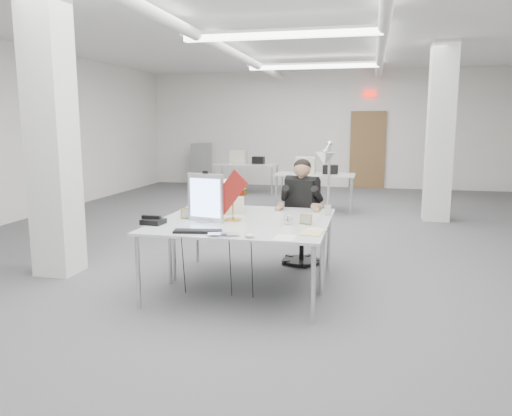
{
  "coord_description": "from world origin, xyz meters",
  "views": [
    {
      "loc": [
        1.3,
        -7.13,
        1.77
      ],
      "look_at": [
        0.12,
        -2.0,
        0.88
      ],
      "focal_mm": 35.0,
      "sensor_mm": 36.0,
      "label": 1
    }
  ],
  "objects_px": {
    "desk_phone": "(153,222)",
    "seated_person": "(302,194)",
    "office_chair": "(302,227)",
    "bankers_lamp": "(233,205)",
    "beige_monitor": "(226,196)",
    "monitor": "(206,198)",
    "laptop": "(224,236)",
    "architect_lamp": "(327,180)",
    "desk_main": "(233,229)"
  },
  "relations": [
    {
      "from": "desk_phone",
      "to": "seated_person",
      "type": "bearing_deg",
      "value": 53.95
    },
    {
      "from": "office_chair",
      "to": "bankers_lamp",
      "type": "xyz_separation_m",
      "value": [
        -0.58,
        -1.15,
        0.44
      ]
    },
    {
      "from": "office_chair",
      "to": "beige_monitor",
      "type": "bearing_deg",
      "value": -123.68
    },
    {
      "from": "bankers_lamp",
      "to": "beige_monitor",
      "type": "xyz_separation_m",
      "value": [
        -0.22,
        0.49,
        0.02
      ]
    },
    {
      "from": "monitor",
      "to": "laptop",
      "type": "xyz_separation_m",
      "value": [
        0.39,
        -0.65,
        -0.24
      ]
    },
    {
      "from": "office_chair",
      "to": "architect_lamp",
      "type": "relative_size",
      "value": 1.12
    },
    {
      "from": "office_chair",
      "to": "laptop",
      "type": "bearing_deg",
      "value": -86.39
    },
    {
      "from": "bankers_lamp",
      "to": "beige_monitor",
      "type": "relative_size",
      "value": 0.85
    },
    {
      "from": "office_chair",
      "to": "monitor",
      "type": "height_order",
      "value": "monitor"
    },
    {
      "from": "desk_phone",
      "to": "office_chair",
      "type": "bearing_deg",
      "value": 54.9
    },
    {
      "from": "laptop",
      "to": "monitor",
      "type": "bearing_deg",
      "value": 105.34
    },
    {
      "from": "seated_person",
      "to": "bankers_lamp",
      "type": "distance_m",
      "value": 1.24
    },
    {
      "from": "desk_main",
      "to": "desk_phone",
      "type": "bearing_deg",
      "value": 178.97
    },
    {
      "from": "laptop",
      "to": "desk_phone",
      "type": "distance_m",
      "value": 0.95
    },
    {
      "from": "desk_phone",
      "to": "architect_lamp",
      "type": "distance_m",
      "value": 1.86
    },
    {
      "from": "beige_monitor",
      "to": "architect_lamp",
      "type": "height_order",
      "value": "architect_lamp"
    },
    {
      "from": "bankers_lamp",
      "to": "architect_lamp",
      "type": "xyz_separation_m",
      "value": [
        0.96,
        0.28,
        0.26
      ]
    },
    {
      "from": "office_chair",
      "to": "architect_lamp",
      "type": "height_order",
      "value": "architect_lamp"
    },
    {
      "from": "bankers_lamp",
      "to": "architect_lamp",
      "type": "height_order",
      "value": "architect_lamp"
    },
    {
      "from": "laptop",
      "to": "architect_lamp",
      "type": "distance_m",
      "value": 1.4
    },
    {
      "from": "monitor",
      "to": "seated_person",
      "type": "bearing_deg",
      "value": 66.81
    },
    {
      "from": "desk_main",
      "to": "bankers_lamp",
      "type": "xyz_separation_m",
      "value": [
        -0.11,
        0.39,
        0.18
      ]
    },
    {
      "from": "laptop",
      "to": "desk_phone",
      "type": "height_order",
      "value": "desk_phone"
    },
    {
      "from": "desk_main",
      "to": "monitor",
      "type": "xyz_separation_m",
      "value": [
        -0.37,
        0.27,
        0.26
      ]
    },
    {
      "from": "monitor",
      "to": "bankers_lamp",
      "type": "height_order",
      "value": "monitor"
    },
    {
      "from": "laptop",
      "to": "office_chair",
      "type": "bearing_deg",
      "value": 61.17
    },
    {
      "from": "laptop",
      "to": "bankers_lamp",
      "type": "distance_m",
      "value": 0.8
    },
    {
      "from": "seated_person",
      "to": "monitor",
      "type": "xyz_separation_m",
      "value": [
        -0.84,
        -1.22,
        0.11
      ]
    },
    {
      "from": "bankers_lamp",
      "to": "architect_lamp",
      "type": "distance_m",
      "value": 1.03
    },
    {
      "from": "office_chair",
      "to": "desk_phone",
      "type": "bearing_deg",
      "value": -113.95
    },
    {
      "from": "monitor",
      "to": "desk_main",
      "type": "bearing_deg",
      "value": -24.81
    },
    {
      "from": "desk_phone",
      "to": "monitor",
      "type": "bearing_deg",
      "value": 34.06
    },
    {
      "from": "laptop",
      "to": "desk_phone",
      "type": "xyz_separation_m",
      "value": [
        -0.87,
        0.39,
        0.01
      ]
    },
    {
      "from": "desk_main",
      "to": "seated_person",
      "type": "xyz_separation_m",
      "value": [
        0.48,
        1.49,
        0.16
      ]
    },
    {
      "from": "monitor",
      "to": "beige_monitor",
      "type": "height_order",
      "value": "monitor"
    },
    {
      "from": "architect_lamp",
      "to": "seated_person",
      "type": "bearing_deg",
      "value": 100.34
    },
    {
      "from": "office_chair",
      "to": "architect_lamp",
      "type": "bearing_deg",
      "value": -49.67
    },
    {
      "from": "monitor",
      "to": "desk_phone",
      "type": "relative_size",
      "value": 2.38
    },
    {
      "from": "desk_main",
      "to": "beige_monitor",
      "type": "height_order",
      "value": "beige_monitor"
    },
    {
      "from": "beige_monitor",
      "to": "bankers_lamp",
      "type": "bearing_deg",
      "value": -86.26
    },
    {
      "from": "monitor",
      "to": "desk_phone",
      "type": "height_order",
      "value": "monitor"
    },
    {
      "from": "seated_person",
      "to": "laptop",
      "type": "height_order",
      "value": "seated_person"
    },
    {
      "from": "desk_main",
      "to": "architect_lamp",
      "type": "distance_m",
      "value": 1.17
    },
    {
      "from": "monitor",
      "to": "laptop",
      "type": "bearing_deg",
      "value": -47.69
    },
    {
      "from": "monitor",
      "to": "bankers_lamp",
      "type": "xyz_separation_m",
      "value": [
        0.26,
        0.12,
        -0.09
      ]
    },
    {
      "from": "beige_monitor",
      "to": "architect_lamp",
      "type": "xyz_separation_m",
      "value": [
        1.18,
        -0.21,
        0.24
      ]
    },
    {
      "from": "seated_person",
      "to": "beige_monitor",
      "type": "bearing_deg",
      "value": -125.88
    },
    {
      "from": "office_chair",
      "to": "architect_lamp",
      "type": "xyz_separation_m",
      "value": [
        0.37,
        -0.87,
        0.7
      ]
    },
    {
      "from": "office_chair",
      "to": "desk_main",
      "type": "bearing_deg",
      "value": -90.11
    },
    {
      "from": "seated_person",
      "to": "beige_monitor",
      "type": "distance_m",
      "value": 1.01
    }
  ]
}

